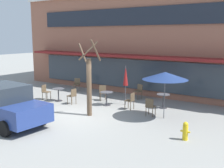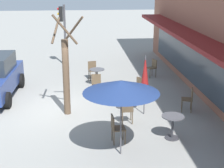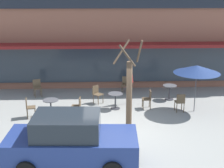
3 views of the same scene
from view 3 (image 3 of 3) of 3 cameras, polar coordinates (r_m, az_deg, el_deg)
name	(u,v)px [view 3 (image 3 of 3)]	position (r m, az deg, el deg)	size (l,w,h in m)	color
ground_plane	(116,131)	(13.96, 0.62, -7.89)	(80.00, 80.00, 0.00)	gray
building_facade	(108,19)	(22.79, -0.61, 10.70)	(19.90, 9.10, 6.95)	#935B47
cafe_table_near_wall	(170,90)	(17.73, 9.55, -0.98)	(0.70, 0.70, 0.76)	#333338
cafe_table_streetside	(51,105)	(15.60, -10.14, -3.45)	(0.70, 0.70, 0.76)	#333338
cafe_table_by_tree	(115,98)	(16.21, 0.56, -2.41)	(0.70, 0.70, 0.76)	#333338
patio_umbrella_green_folded	(197,69)	(15.92, 13.93, 2.40)	(2.10, 2.10, 2.20)	#4C4C51
patio_umbrella_cream_folded	(131,72)	(16.64, 3.13, 2.07)	(0.28, 0.28, 2.20)	#4C4C51
cafe_chair_0	(29,106)	(15.60, -13.63, -3.62)	(0.46, 0.46, 0.89)	brown
cafe_chair_1	(97,93)	(16.98, -2.52, -1.51)	(0.57, 0.57, 0.89)	brown
cafe_chair_2	(148,98)	(16.35, 6.02, -2.31)	(0.40, 0.40, 0.89)	brown
cafe_chair_3	(180,101)	(16.11, 11.25, -2.82)	(0.43, 0.43, 0.89)	brown
cafe_chair_4	(37,87)	(18.44, -12.33, -0.42)	(0.52, 0.52, 0.89)	brown
cafe_chair_5	(78,105)	(15.38, -5.74, -3.51)	(0.43, 0.43, 0.89)	brown
cafe_chair_6	(126,84)	(18.57, 2.27, 0.08)	(0.49, 0.49, 0.89)	brown
parked_sedan	(71,141)	(11.25, -6.88, -9.34)	(4.27, 2.16, 1.76)	navy
street_tree	(129,90)	(13.94, 2.88, -0.92)	(1.17, 1.16, 3.68)	brown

